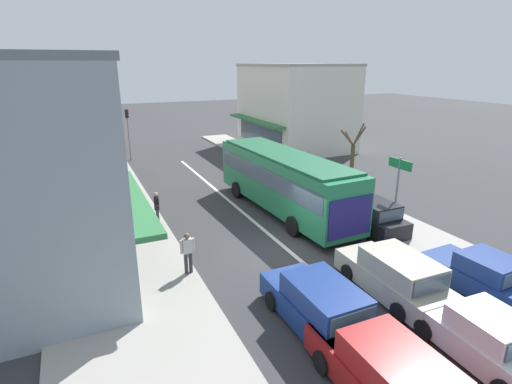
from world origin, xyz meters
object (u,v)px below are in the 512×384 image
Objects in this scene: sedan_queue_gap_filler at (486,339)px; parked_hatchback_kerb_second at (373,217)px; parked_sedan_kerb_front at (485,277)px; traffic_light_downstreet at (128,126)px; street_tree_right at (352,165)px; pedestrian_browsing_midblock at (188,251)px; city_bus at (284,178)px; pedestrian_with_handbag_near at (157,206)px; wagon_behind_bus_mid at (395,276)px; wagon_adjacent_lane_trail at (320,306)px; directional_road_sign at (399,177)px; wagon_adjacent_lane_lead at (389,377)px.

parked_hatchback_kerb_second reaches higher than sedan_queue_gap_filler.
parked_sedan_kerb_front is 27.40m from traffic_light_downstreet.
street_tree_right reaches higher than parked_hatchback_kerb_second.
parked_sedan_kerb_front is 2.61× the size of pedestrian_browsing_midblock.
parked_hatchback_kerb_second is at bearing 88.57° from parked_sedan_kerb_front.
pedestrian_with_handbag_near is (-6.65, 0.77, -0.81)m from city_bus.
city_bus is at bearing 35.03° from pedestrian_browsing_midblock.
parked_hatchback_kerb_second is at bearing 69.30° from sedan_queue_gap_filler.
traffic_light_downstreet is (-8.30, 26.02, 2.19)m from parked_sedan_kerb_front.
traffic_light_downstreet reaches higher than wagon_behind_bus_mid.
wagon_adjacent_lane_trail is 1.25× the size of directional_road_sign.
pedestrian_browsing_midblock reaches higher than parked_hatchback_kerb_second.
wagon_adjacent_lane_lead is 3.41m from sedan_queue_gap_filler.
sedan_queue_gap_filler is (3.30, -3.06, -0.08)m from wagon_adjacent_lane_trail.
street_tree_right is at bearing 1.56° from city_bus.
street_tree_right is (8.31, 9.43, 1.35)m from wagon_adjacent_lane_trail.
sedan_queue_gap_filler is at bearing -92.29° from city_bus.
city_bus is at bearing 67.81° from wagon_adjacent_lane_trail.
street_tree_right reaches higher than traffic_light_downstreet.
wagon_behind_bus_mid is 2.79× the size of pedestrian_browsing_midblock.
wagon_behind_bus_mid is 1.26× the size of directional_road_sign.
traffic_light_downstreet is at bearing 115.03° from directional_road_sign.
wagon_behind_bus_mid is at bearing -92.79° from city_bus.
sedan_queue_gap_filler is (3.41, 0.03, -0.08)m from wagon_adjacent_lane_lead.
pedestrian_browsing_midblock is (-2.78, 4.70, 0.32)m from wagon_adjacent_lane_trail.
city_bus is 2.57× the size of sedan_queue_gap_filler.
pedestrian_browsing_midblock is (-11.10, -4.74, -1.03)m from street_tree_right.
parked_hatchback_kerb_second is at bearing -27.88° from pedestrian_with_handbag_near.
traffic_light_downstreet reaches higher than pedestrian_browsing_midblock.
directional_road_sign is at bearing 0.95° from pedestrian_browsing_midblock.
sedan_queue_gap_filler is (-0.50, -12.37, -1.22)m from city_bus.
parked_sedan_kerb_front is at bearing -76.33° from city_bus.
wagon_adjacent_lane_lead is 8.24m from pedestrian_browsing_midblock.
sedan_queue_gap_filler is at bearing -143.14° from parked_sedan_kerb_front.
wagon_adjacent_lane_trail is 1.00× the size of street_tree_right.
parked_hatchback_kerb_second is 2.24m from directional_road_sign.
city_bus reaches higher than sedan_queue_gap_filler.
pedestrian_with_handbag_near and pedestrian_browsing_midblock have the same top height.
sedan_queue_gap_filler is at bearing 0.54° from wagon_adjacent_lane_lead.
street_tree_right reaches higher than wagon_behind_bus_mid.
parked_sedan_kerb_front is (6.37, 2.25, -0.08)m from wagon_adjacent_lane_lead.
traffic_light_downstreet is (-5.34, 28.24, 2.19)m from sedan_queue_gap_filler.
directional_road_sign is at bearing -50.60° from city_bus.
parked_sedan_kerb_front is at bearing 19.48° from wagon_adjacent_lane_lead.
traffic_light_downstreet is at bearing 87.92° from pedestrian_browsing_midblock.
sedan_queue_gap_filler is 1.15× the size of parked_hatchback_kerb_second.
wagon_adjacent_lane_lead is 10.53m from parked_hatchback_kerb_second.
parked_hatchback_kerb_second is at bearing 38.93° from wagon_adjacent_lane_trail.
street_tree_right is (2.05, 10.27, 1.44)m from parked_sedan_kerb_front.
wagon_adjacent_lane_lead is at bearing -78.23° from pedestrian_with_handbag_near.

